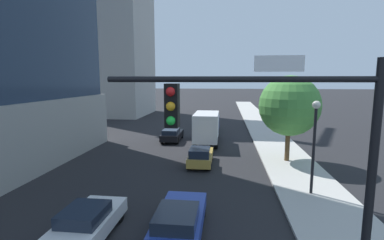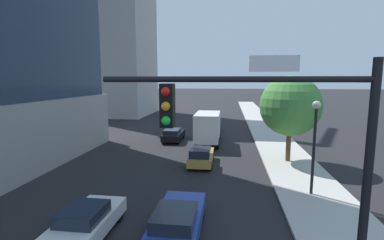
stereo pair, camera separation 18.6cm
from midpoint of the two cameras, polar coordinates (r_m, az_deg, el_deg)
name	(u,v)px [view 1 (the left image)]	position (r m, az deg, el deg)	size (l,w,h in m)	color
sidewalk	(289,163)	(23.22, 18.87, -8.21)	(4.08, 120.00, 0.15)	#B2AFA8
construction_building	(112,14)	(55.52, -15.90, 19.92)	(14.90, 14.14, 41.97)	#B2AFA8
traffic_light_pole	(283,147)	(6.92, 17.24, -5.28)	(6.29, 0.48, 6.84)	black
street_lamp	(315,133)	(16.67, 23.23, -2.36)	(0.44, 0.44, 5.18)	black
street_tree	(289,106)	(22.83, 18.84, 2.72)	(4.63, 4.63, 6.63)	brown
car_green	(211,125)	(36.13, 3.68, -1.01)	(1.81, 4.07, 1.38)	#1E6638
car_white	(86,224)	(12.93, -21.08, -18.97)	(1.87, 4.48, 1.37)	silver
car_black	(172,134)	(29.84, -4.23, -2.93)	(1.81, 4.41, 1.38)	black
car_blue	(180,219)	(12.40, -2.97, -19.31)	(1.90, 4.35, 1.43)	#233D9E
car_gold	(201,156)	(21.52, 1.48, -7.30)	(1.74, 4.01, 1.46)	#AD8938
box_truck	(207,126)	(28.40, 2.85, -1.26)	(2.31, 7.01, 3.22)	#1E4799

